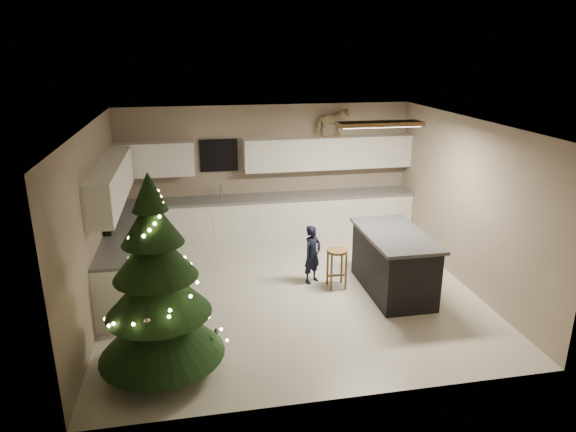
% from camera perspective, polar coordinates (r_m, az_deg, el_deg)
% --- Properties ---
extents(ground_plane, '(5.50, 5.50, 0.00)m').
position_cam_1_polar(ground_plane, '(7.93, 0.48, -8.70)').
color(ground_plane, beige).
extents(room_shell, '(5.52, 5.02, 2.61)m').
position_cam_1_polar(room_shell, '(7.31, 0.69, 3.64)').
color(room_shell, gray).
rests_on(room_shell, ground_plane).
extents(cabinetry, '(5.50, 3.20, 2.00)m').
position_cam_1_polar(cabinetry, '(9.05, -7.21, -0.16)').
color(cabinetry, white).
rests_on(cabinetry, ground_plane).
extents(island, '(0.90, 1.70, 0.95)m').
position_cam_1_polar(island, '(8.01, 11.63, -5.04)').
color(island, black).
rests_on(island, ground_plane).
extents(bar_stool, '(0.33, 0.33, 0.63)m').
position_cam_1_polar(bar_stool, '(8.02, 5.46, -4.78)').
color(bar_stool, brown).
rests_on(bar_stool, ground_plane).
extents(christmas_tree, '(1.49, 1.44, 2.38)m').
position_cam_1_polar(christmas_tree, '(5.96, -14.27, -8.41)').
color(christmas_tree, '#3F2816').
rests_on(christmas_tree, ground_plane).
extents(toddler, '(0.41, 0.39, 0.95)m').
position_cam_1_polar(toddler, '(8.15, 2.73, -4.28)').
color(toddler, black).
rests_on(toddler, ground_plane).
extents(rocking_horse, '(0.64, 0.38, 0.53)m').
position_cam_1_polar(rocking_horse, '(9.71, 4.96, 10.35)').
color(rocking_horse, brown).
rests_on(rocking_horse, cabinetry).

